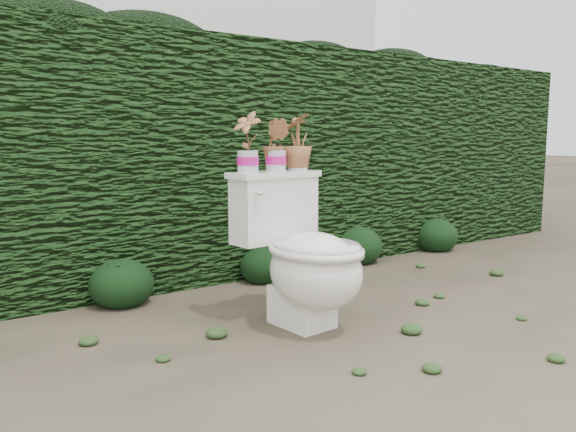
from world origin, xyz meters
TOP-DOWN VIEW (x-y plane):
  - ground at (0.00, 0.00)m, footprint 60.00×60.00m
  - hedge at (0.00, 1.60)m, footprint 8.00×1.00m
  - house_wall at (0.60, 6.00)m, footprint 8.00×3.50m
  - toilet at (0.21, 0.13)m, footprint 0.51×0.71m
  - potted_plant_left at (0.02, 0.35)m, footprint 0.15×0.18m
  - potted_plant_center at (0.20, 0.37)m, footprint 0.18×0.18m
  - potted_plant_right at (0.35, 0.38)m, footprint 0.22×0.22m
  - liriope_clump_2 at (-0.42, 1.04)m, footprint 0.37×0.37m
  - liriope_clump_3 at (0.54, 1.02)m, footprint 0.32×0.32m
  - liriope_clump_4 at (1.44, 1.09)m, footprint 0.39×0.39m
  - liriope_clump_5 at (2.32, 1.07)m, footprint 0.37×0.37m

SIDE VIEW (x-z plane):
  - ground at x=0.00m, z-range 0.00..0.00m
  - liriope_clump_3 at x=0.54m, z-range 0.00..0.26m
  - liriope_clump_2 at x=-0.42m, z-range 0.00..0.29m
  - liriope_clump_5 at x=2.32m, z-range 0.00..0.30m
  - liriope_clump_4 at x=1.44m, z-range 0.00..0.31m
  - toilet at x=0.21m, z-range -0.03..0.74m
  - hedge at x=0.00m, z-range 0.00..1.60m
  - potted_plant_center at x=0.20m, z-range 0.78..1.03m
  - potted_plant_right at x=0.35m, z-range 0.78..1.06m
  - potted_plant_left at x=0.02m, z-range 0.78..1.07m
  - house_wall at x=0.60m, z-range 0.00..4.00m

